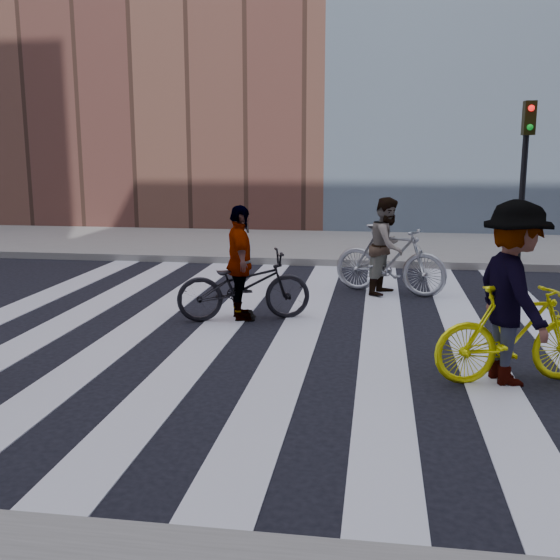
% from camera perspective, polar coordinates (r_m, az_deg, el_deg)
% --- Properties ---
extents(ground, '(100.00, 100.00, 0.00)m').
position_cam_1_polar(ground, '(8.91, -1.76, -4.23)').
color(ground, black).
rests_on(ground, ground).
extents(sidewalk_far, '(100.00, 5.00, 0.15)m').
position_cam_1_polar(sidewalk_far, '(16.19, 3.00, 3.00)').
color(sidewalk_far, gray).
rests_on(sidewalk_far, ground).
extents(zebra_crosswalk, '(8.25, 10.00, 0.01)m').
position_cam_1_polar(zebra_crosswalk, '(8.91, -1.76, -4.19)').
color(zebra_crosswalk, silver).
rests_on(zebra_crosswalk, ground).
extents(traffic_signal, '(0.22, 0.42, 3.33)m').
position_cam_1_polar(traffic_signal, '(14.06, 20.60, 10.11)').
color(traffic_signal, black).
rests_on(traffic_signal, ground).
extents(bike_silver_mid, '(2.01, 1.20, 1.16)m').
position_cam_1_polar(bike_silver_mid, '(11.09, 9.55, 1.75)').
color(bike_silver_mid, '#989BA1').
rests_on(bike_silver_mid, ground).
extents(bike_yellow_right, '(1.78, 0.92, 1.03)m').
position_cam_1_polar(bike_yellow_right, '(7.16, 19.81, -4.47)').
color(bike_yellow_right, '#F4F40D').
rests_on(bike_yellow_right, ground).
extents(bike_dark_rear, '(2.00, 1.22, 0.99)m').
position_cam_1_polar(bike_dark_rear, '(9.26, -3.16, -0.49)').
color(bike_dark_rear, black).
rests_on(bike_dark_rear, ground).
extents(rider_mid, '(0.85, 0.95, 1.62)m').
position_cam_1_polar(rider_mid, '(11.05, 9.33, 2.93)').
color(rider_mid, slate).
rests_on(rider_mid, ground).
extents(rider_right, '(1.00, 1.36, 1.89)m').
position_cam_1_polar(rider_right, '(7.05, 19.64, -1.09)').
color(rider_right, slate).
rests_on(rider_right, ground).
extents(rider_rear, '(0.68, 1.03, 1.63)m').
position_cam_1_polar(rider_rear, '(9.22, -3.49, 1.47)').
color(rider_rear, slate).
rests_on(rider_rear, ground).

